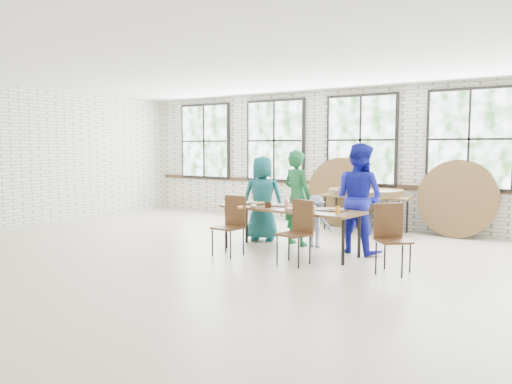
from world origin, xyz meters
TOP-DOWN VIEW (x-y plane):
  - room at (0.00, 4.44)m, footprint 12.00×12.00m
  - dining_table at (0.15, 1.16)m, footprint 2.46×1.00m
  - chair_near_left at (-0.54, 0.51)m, footprint 0.44×0.42m
  - chair_near_right at (0.64, 0.57)m, footprint 0.51×0.50m
  - chair_spare at (1.93, 0.88)m, footprint 0.58×0.58m
  - adult_teal at (-0.82, 1.81)m, footprint 0.89×0.74m
  - adult_green at (-0.08, 1.81)m, footprint 0.70×0.55m
  - toddler at (0.28, 1.81)m, footprint 0.59×0.35m
  - adult_blue at (1.06, 1.81)m, footprint 1.00×0.86m
  - storage_table at (0.37, 3.84)m, footprint 1.87×0.93m
  - tabletop_clutter at (0.22, 1.13)m, footprint 1.99×0.64m
  - round_tops_stacked at (0.37, 3.84)m, footprint 1.50×1.50m
  - round_tops_leaning at (0.86, 4.22)m, footprint 4.01×0.42m

SIDE VIEW (x-z plane):
  - toddler at x=0.28m, z-range 0.00..0.90m
  - chair_near_left at x=-0.54m, z-range 0.08..1.03m
  - chair_near_right at x=0.64m, z-range 0.08..1.03m
  - chair_spare at x=1.93m, z-range 0.08..1.03m
  - storage_table at x=0.37m, z-range 0.32..1.06m
  - dining_table at x=0.15m, z-range 0.32..1.06m
  - round_tops_leaning at x=0.86m, z-range -0.01..1.48m
  - tabletop_clutter at x=0.22m, z-range 0.71..0.82m
  - adult_teal at x=-0.82m, z-range 0.00..1.56m
  - round_tops_stacked at x=0.37m, z-range 0.74..0.87m
  - adult_green at x=-0.08m, z-range 0.00..1.67m
  - adult_blue at x=1.06m, z-range 0.00..1.79m
  - room at x=0.00m, z-range -4.17..7.83m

